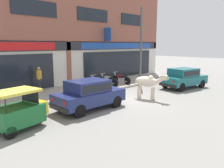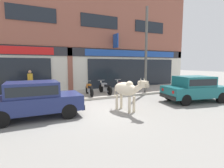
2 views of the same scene
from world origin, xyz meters
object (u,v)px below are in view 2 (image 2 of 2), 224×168
at_px(cow, 127,89).
at_px(car_1, 194,88).
at_px(motorcycle_1, 105,88).
at_px(pedestrian, 30,80).
at_px(motorcycle_2, 122,87).
at_px(utility_pole, 146,50).
at_px(car_0, 35,98).
at_px(motorcycle_0, 89,89).

height_order(cow, car_1, cow).
bearing_deg(motorcycle_1, pedestrian, 158.74).
bearing_deg(motorcycle_2, car_1, -58.40).
bearing_deg(cow, motorcycle_2, 63.04).
xyz_separation_m(cow, utility_pole, (3.48, 3.24, 2.07)).
distance_m(motorcycle_1, utility_pole, 3.84).
xyz_separation_m(car_1, pedestrian, (-8.32, 5.78, 0.32)).
bearing_deg(cow, utility_pole, 43.00).
xyz_separation_m(car_0, pedestrian, (-0.05, 5.05, 0.32)).
distance_m(cow, motorcycle_0, 3.96).
bearing_deg(car_1, utility_pole, 107.40).
xyz_separation_m(cow, motorcycle_0, (-0.46, 3.91, -0.47)).
bearing_deg(cow, car_0, 168.59).
bearing_deg(motorcycle_0, car_1, -38.07).
height_order(cow, car_0, cow).
relative_size(motorcycle_0, pedestrian, 1.13).
distance_m(car_1, motorcycle_0, 6.28).
height_order(car_1, motorcycle_0, car_1).
bearing_deg(car_1, motorcycle_1, 133.21).
height_order(car_0, motorcycle_0, car_0).
bearing_deg(car_0, pedestrian, 90.53).
bearing_deg(motorcycle_2, cow, -116.96).
distance_m(cow, car_1, 4.49).
bearing_deg(motorcycle_0, utility_pole, -9.53).
distance_m(car_0, utility_pole, 8.01).
bearing_deg(pedestrian, motorcycle_1, -21.26).
relative_size(car_0, motorcycle_1, 2.00).
xyz_separation_m(car_1, utility_pole, (-1.01, 3.21, 2.26)).
bearing_deg(cow, car_1, 0.44).
height_order(motorcycle_0, motorcycle_2, same).
xyz_separation_m(motorcycle_0, pedestrian, (-3.38, 1.91, 0.60)).
bearing_deg(motorcycle_0, cow, -83.32).
xyz_separation_m(motorcycle_1, utility_pole, (2.76, -0.80, 2.55)).
height_order(motorcycle_0, utility_pole, utility_pole).
distance_m(motorcycle_1, motorcycle_2, 1.32).
height_order(cow, motorcycle_1, cow).
xyz_separation_m(car_0, utility_pole, (7.27, 2.48, 2.26)).
height_order(motorcycle_2, pedestrian, pedestrian).
height_order(car_0, motorcycle_1, car_0).
distance_m(car_0, motorcycle_2, 6.68).
distance_m(cow, motorcycle_1, 4.13).
height_order(car_1, motorcycle_2, car_1).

